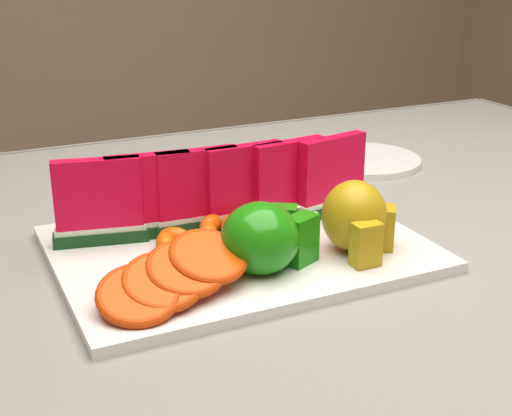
# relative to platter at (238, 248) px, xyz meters

# --- Properties ---
(table) EXTENTS (1.40, 0.90, 0.75)m
(table) POSITION_rel_platter_xyz_m (0.06, 0.02, -0.11)
(table) COLOR #50391A
(table) RESTS_ON ground
(tablecloth) EXTENTS (1.53, 1.03, 0.20)m
(tablecloth) POSITION_rel_platter_xyz_m (0.06, 0.02, -0.05)
(tablecloth) COLOR gray
(tablecloth) RESTS_ON table
(platter) EXTENTS (0.40, 0.30, 0.01)m
(platter) POSITION_rel_platter_xyz_m (0.00, 0.00, 0.00)
(platter) COLOR silver
(platter) RESTS_ON tablecloth
(apple_cluster) EXTENTS (0.11, 0.09, 0.08)m
(apple_cluster) POSITION_rel_platter_xyz_m (0.00, -0.07, 0.04)
(apple_cluster) COLOR #278E13
(apple_cluster) RESTS_ON platter
(pear_cluster) EXTENTS (0.10, 0.09, 0.08)m
(pear_cluster) POSITION_rel_platter_xyz_m (0.11, -0.07, 0.04)
(pear_cluster) COLOR #A16A03
(pear_cluster) RESTS_ON platter
(side_plate) EXTENTS (0.19, 0.19, 0.01)m
(side_plate) POSITION_rel_platter_xyz_m (0.32, 0.23, -0.00)
(side_plate) COLOR silver
(side_plate) RESTS_ON tablecloth
(fork) EXTENTS (0.02, 0.20, 0.00)m
(fork) POSITION_rel_platter_xyz_m (-0.12, 0.32, -0.00)
(fork) COLOR silver
(fork) RESTS_ON tablecloth
(watermelon_row) EXTENTS (0.39, 0.07, 0.10)m
(watermelon_row) POSITION_rel_platter_xyz_m (0.00, 0.05, 0.05)
(watermelon_row) COLOR #0B370D
(watermelon_row) RESTS_ON platter
(orange_fan_front) EXTENTS (0.17, 0.11, 0.05)m
(orange_fan_front) POSITION_rel_platter_xyz_m (-0.11, -0.09, 0.03)
(orange_fan_front) COLOR #D55619
(orange_fan_front) RESTS_ON platter
(orange_fan_back) EXTENTS (0.24, 0.10, 0.04)m
(orange_fan_back) POSITION_rel_platter_xyz_m (-0.03, 0.13, 0.02)
(orange_fan_back) COLOR #D55619
(orange_fan_back) RESTS_ON platter
(tangerine_segments) EXTENTS (0.14, 0.07, 0.02)m
(tangerine_segments) POSITION_rel_platter_xyz_m (-0.03, 0.02, 0.02)
(tangerine_segments) COLOR #E94E10
(tangerine_segments) RESTS_ON platter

